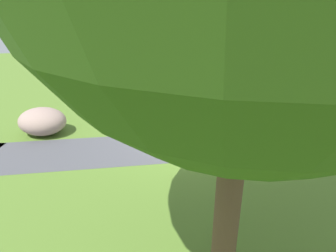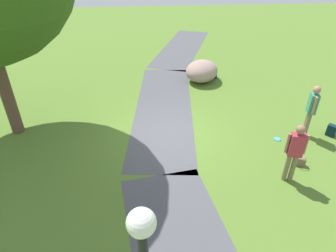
{
  "view_description": "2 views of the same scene",
  "coord_description": "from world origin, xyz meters",
  "px_view_note": "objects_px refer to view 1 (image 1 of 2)",
  "views": [
    {
      "loc": [
        2.4,
        8.43,
        4.25
      ],
      "look_at": [
        0.29,
        0.21,
        0.74
      ],
      "focal_mm": 30.84,
      "sensor_mm": 36.0,
      "label": 1
    },
    {
      "loc": [
        -8.21,
        0.75,
        5.51
      ],
      "look_at": [
        -0.94,
        0.1,
        0.89
      ],
      "focal_mm": 30.91,
      "sensor_mm": 36.0,
      "label": 2
    }
  ],
  "objects_px": {
    "handbag_on_grass": "(195,103)",
    "spare_backpack_on_lawn": "(157,93)",
    "backpack_by_boulder": "(37,123)",
    "lawn_boulder": "(42,121)",
    "woman_with_handbag": "(212,87)",
    "frisbee_on_grass": "(168,108)",
    "man_near_boulder": "(159,81)"
  },
  "relations": [
    {
      "from": "handbag_on_grass",
      "to": "spare_backpack_on_lawn",
      "type": "distance_m",
      "value": 2.27
    },
    {
      "from": "handbag_on_grass",
      "to": "backpack_by_boulder",
      "type": "bearing_deg",
      "value": 8.8
    },
    {
      "from": "lawn_boulder",
      "to": "spare_backpack_on_lawn",
      "type": "height_order",
      "value": "lawn_boulder"
    },
    {
      "from": "woman_with_handbag",
      "to": "frisbee_on_grass",
      "type": "distance_m",
      "value": 2.2
    },
    {
      "from": "woman_with_handbag",
      "to": "spare_backpack_on_lawn",
      "type": "xyz_separation_m",
      "value": [
        1.95,
        -2.41,
        -0.82
      ]
    },
    {
      "from": "handbag_on_grass",
      "to": "frisbee_on_grass",
      "type": "xyz_separation_m",
      "value": [
        1.32,
        0.09,
        -0.13
      ]
    },
    {
      "from": "lawn_boulder",
      "to": "spare_backpack_on_lawn",
      "type": "relative_size",
      "value": 5.58
    },
    {
      "from": "man_near_boulder",
      "to": "backpack_by_boulder",
      "type": "xyz_separation_m",
      "value": [
        5.17,
        1.94,
        -0.86
      ]
    },
    {
      "from": "lawn_boulder",
      "to": "frisbee_on_grass",
      "type": "bearing_deg",
      "value": -162.26
    },
    {
      "from": "lawn_boulder",
      "to": "woman_with_handbag",
      "type": "xyz_separation_m",
      "value": [
        -6.92,
        -1.08,
        0.54
      ]
    },
    {
      "from": "woman_with_handbag",
      "to": "handbag_on_grass",
      "type": "height_order",
      "value": "woman_with_handbag"
    },
    {
      "from": "spare_backpack_on_lawn",
      "to": "woman_with_handbag",
      "type": "bearing_deg",
      "value": 129.01
    },
    {
      "from": "handbag_on_grass",
      "to": "spare_backpack_on_lawn",
      "type": "bearing_deg",
      "value": -52.0
    },
    {
      "from": "backpack_by_boulder",
      "to": "lawn_boulder",
      "type": "bearing_deg",
      "value": 114.65
    },
    {
      "from": "handbag_on_grass",
      "to": "frisbee_on_grass",
      "type": "height_order",
      "value": "handbag_on_grass"
    },
    {
      "from": "man_near_boulder",
      "to": "woman_with_handbag",
      "type": "bearing_deg",
      "value": 143.41
    },
    {
      "from": "woman_with_handbag",
      "to": "spare_backpack_on_lawn",
      "type": "height_order",
      "value": "woman_with_handbag"
    },
    {
      "from": "lawn_boulder",
      "to": "man_near_boulder",
      "type": "height_order",
      "value": "man_near_boulder"
    },
    {
      "from": "woman_with_handbag",
      "to": "backpack_by_boulder",
      "type": "distance_m",
      "value": 7.29
    },
    {
      "from": "man_near_boulder",
      "to": "spare_backpack_on_lawn",
      "type": "height_order",
      "value": "man_near_boulder"
    },
    {
      "from": "lawn_boulder",
      "to": "man_near_boulder",
      "type": "distance_m",
      "value": 5.55
    },
    {
      "from": "handbag_on_grass",
      "to": "spare_backpack_on_lawn",
      "type": "xyz_separation_m",
      "value": [
        1.4,
        -1.79,
        0.05
      ]
    },
    {
      "from": "backpack_by_boulder",
      "to": "handbag_on_grass",
      "type": "bearing_deg",
      "value": -171.2
    },
    {
      "from": "woman_with_handbag",
      "to": "backpack_by_boulder",
      "type": "height_order",
      "value": "woman_with_handbag"
    },
    {
      "from": "lawn_boulder",
      "to": "frisbee_on_grass",
      "type": "relative_size",
      "value": 10.11
    },
    {
      "from": "spare_backpack_on_lawn",
      "to": "frisbee_on_grass",
      "type": "bearing_deg",
      "value": 92.25
    },
    {
      "from": "lawn_boulder",
      "to": "man_near_boulder",
      "type": "bearing_deg",
      "value": -151.69
    },
    {
      "from": "man_near_boulder",
      "to": "handbag_on_grass",
      "type": "bearing_deg",
      "value": 148.91
    },
    {
      "from": "frisbee_on_grass",
      "to": "handbag_on_grass",
      "type": "bearing_deg",
      "value": -175.98
    },
    {
      "from": "handbag_on_grass",
      "to": "backpack_by_boulder",
      "type": "xyz_separation_m",
      "value": [
        6.68,
        1.03,
        0.05
      ]
    },
    {
      "from": "lawn_boulder",
      "to": "woman_with_handbag",
      "type": "bearing_deg",
      "value": -171.11
    },
    {
      "from": "lawn_boulder",
      "to": "backpack_by_boulder",
      "type": "xyz_separation_m",
      "value": [
        0.31,
        -0.67,
        -0.29
      ]
    }
  ]
}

